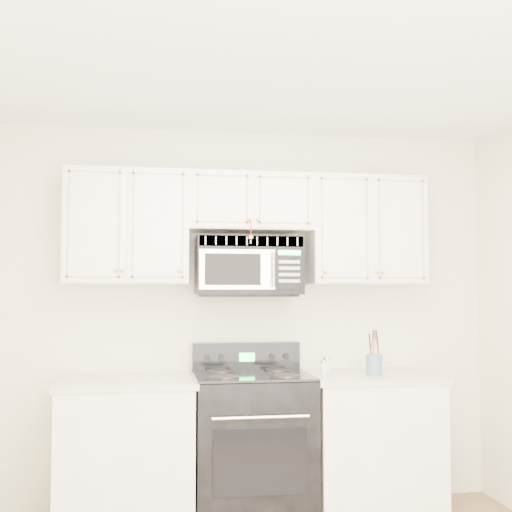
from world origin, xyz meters
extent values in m
cube|color=white|center=(0.00, 0.00, 2.60)|extent=(3.50, 3.50, 0.01)
cube|color=#F6F0CD|center=(0.00, 1.75, 1.30)|extent=(3.50, 0.01, 2.60)
cube|color=white|center=(-0.80, 1.44, 0.44)|extent=(0.82, 0.63, 0.88)
cube|color=beige|center=(-0.80, 1.44, 0.90)|extent=(0.86, 0.65, 0.04)
cube|color=white|center=(0.80, 1.44, 0.44)|extent=(0.82, 0.63, 0.88)
cube|color=beige|center=(0.80, 1.44, 0.90)|extent=(0.86, 0.65, 0.04)
cube|color=black|center=(0.80, 1.48, 0.05)|extent=(0.82, 0.55, 0.10)
cube|color=black|center=(0.00, 1.43, 0.46)|extent=(0.75, 0.64, 0.92)
cube|color=black|center=(0.00, 1.11, 0.45)|extent=(0.57, 0.01, 0.39)
cylinder|color=#AFADC2|center=(0.00, 1.08, 0.72)|extent=(0.59, 0.02, 0.02)
cube|color=black|center=(0.00, 1.43, 0.93)|extent=(0.75, 0.64, 0.02)
cube|color=black|center=(0.00, 1.71, 1.02)|extent=(0.75, 0.08, 0.20)
cube|color=#1EF453|center=(0.00, 1.67, 1.02)|extent=(0.11, 0.00, 0.06)
cube|color=white|center=(-0.82, 1.58, 1.90)|extent=(0.80, 0.33, 0.75)
cube|color=white|center=(0.82, 1.58, 1.90)|extent=(0.80, 0.33, 0.75)
cube|color=white|center=(0.00, 1.58, 2.08)|extent=(0.84, 0.33, 0.39)
sphere|color=gold|center=(-0.84, 1.40, 1.60)|extent=(0.03, 0.03, 0.03)
sphere|color=gold|center=(-0.48, 1.40, 1.60)|extent=(0.03, 0.03, 0.03)
sphere|color=gold|center=(0.48, 1.40, 1.60)|extent=(0.03, 0.03, 0.03)
sphere|color=gold|center=(0.84, 1.40, 1.60)|extent=(0.03, 0.03, 0.03)
sphere|color=gold|center=(-0.03, 1.40, 1.94)|extent=(0.03, 0.03, 0.03)
sphere|color=gold|center=(0.03, 1.40, 1.94)|extent=(0.03, 0.03, 0.03)
cylinder|color=#C10002|center=(-0.02, 1.40, 1.88)|extent=(0.00, 0.00, 0.11)
sphere|color=gold|center=(-0.02, 1.40, 1.82)|extent=(0.04, 0.04, 0.04)
cube|color=black|center=(-0.01, 1.57, 1.65)|extent=(0.71, 0.35, 0.39)
cube|color=#AEA9A3|center=(-0.01, 1.40, 1.80)|extent=(0.69, 0.01, 0.07)
cube|color=silver|center=(-0.11, 1.39, 1.61)|extent=(0.50, 0.01, 0.26)
cube|color=black|center=(-0.14, 1.39, 1.61)|extent=(0.36, 0.01, 0.20)
cube|color=black|center=(0.24, 1.39, 1.61)|extent=(0.19, 0.01, 0.26)
cube|color=#1EF453|center=(0.24, 1.39, 1.72)|extent=(0.15, 0.00, 0.03)
cylinder|color=#AFADC2|center=(0.12, 1.36, 1.61)|extent=(0.02, 0.02, 0.22)
cylinder|color=slate|center=(0.80, 1.35, 0.99)|extent=(0.11, 0.11, 0.13)
cylinder|color=brown|center=(0.83, 1.35, 1.06)|extent=(0.01, 0.01, 0.23)
cylinder|color=black|center=(0.78, 1.38, 1.06)|extent=(0.01, 0.01, 0.25)
cylinder|color=brown|center=(0.78, 1.33, 1.07)|extent=(0.01, 0.01, 0.27)
cylinder|color=black|center=(0.83, 1.35, 1.06)|extent=(0.01, 0.01, 0.23)
cylinder|color=brown|center=(0.78, 1.38, 1.06)|extent=(0.01, 0.01, 0.25)
cylinder|color=silver|center=(0.47, 1.41, 0.96)|extent=(0.04, 0.04, 0.08)
cylinder|color=#AFADC2|center=(0.47, 1.41, 1.01)|extent=(0.04, 0.04, 0.02)
cylinder|color=silver|center=(0.51, 1.48, 0.97)|extent=(0.04, 0.04, 0.09)
cylinder|color=#AFADC2|center=(0.51, 1.48, 1.02)|extent=(0.05, 0.05, 0.02)
camera|label=1|loc=(-0.64, -2.73, 1.47)|focal=45.00mm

